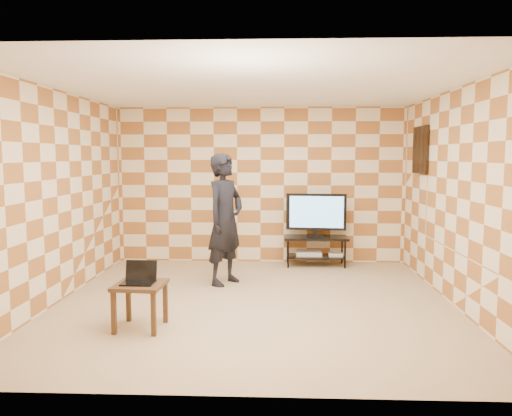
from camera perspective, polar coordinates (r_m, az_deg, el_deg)
The scene contains 14 objects.
floor at distance 6.47m, azimuth -0.22°, elevation -10.74°, with size 5.00×5.00×0.00m, color tan.
wall_back at distance 8.71m, azimuth 0.52°, elevation 2.62°, with size 5.00×0.02×2.70m, color beige.
wall_front at distance 3.74m, azimuth -1.97°, elevation -1.92°, with size 5.00×0.02×2.70m, color beige.
wall_left at distance 6.81m, azimuth -21.76°, elevation 1.24°, with size 0.02×5.00×2.70m, color beige.
wall_right at distance 6.60m, azimuth 22.02°, elevation 1.09°, with size 0.02×5.00×2.70m, color beige.
ceiling at distance 6.25m, azimuth -0.23°, elevation 13.68°, with size 5.00×5.00×0.02m, color white.
wall_art at distance 8.04m, azimuth 18.27°, elevation 6.31°, with size 0.04×0.72×0.72m.
tv_stand at distance 8.54m, azimuth 6.84°, elevation -4.15°, with size 1.07×0.48×0.50m.
tv at distance 8.46m, azimuth 6.89°, elevation -0.56°, with size 1.01×0.21×0.73m.
dvd_player at distance 8.60m, azimuth 6.04°, elevation -5.14°, with size 0.43×0.30×0.07m, color silver.
game_console at distance 8.58m, azimuth 9.08°, elevation -5.26°, with size 0.23×0.17×0.05m, color silver.
side_table at distance 5.58m, azimuth -13.11°, elevation -9.25°, with size 0.54×0.54×0.50m.
laptop at distance 5.57m, azimuth -13.18°, elevation -7.80°, with size 0.35×0.28×0.23m.
person at distance 7.23m, azimuth -3.55°, elevation -1.30°, with size 0.69×0.45×1.90m, color black.
Camera 1 is at (0.28, -6.19, 1.87)m, focal length 35.00 mm.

